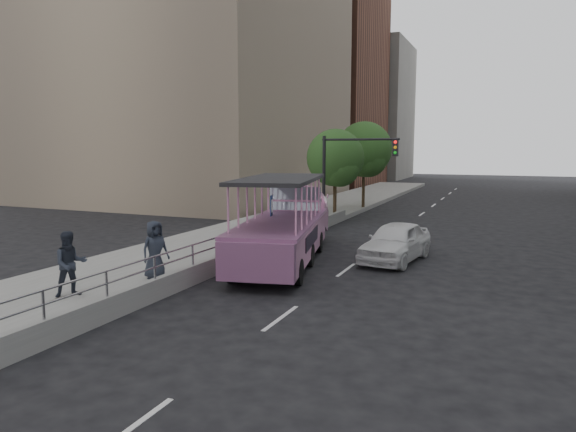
{
  "coord_description": "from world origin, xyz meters",
  "views": [
    {
      "loc": [
        6.45,
        -14.14,
        4.53
      ],
      "look_at": [
        -0.19,
        1.24,
        2.32
      ],
      "focal_mm": 32.0,
      "sensor_mm": 36.0,
      "label": 1
    }
  ],
  "objects_px": {
    "duck_boat": "(287,228)",
    "parking_sign": "(271,218)",
    "traffic_signal": "(345,168)",
    "street_tree_far": "(365,152)",
    "street_tree_near": "(336,160)",
    "car": "(396,242)",
    "pedestrian_far": "(155,250)",
    "pedestrian_mid": "(70,264)"
  },
  "relations": [
    {
      "from": "pedestrian_mid",
      "to": "street_tree_far",
      "type": "xyz_separation_m",
      "value": [
        1.89,
        25.33,
        3.06
      ]
    },
    {
      "from": "parking_sign",
      "to": "car",
      "type": "bearing_deg",
      "value": 15.45
    },
    {
      "from": "car",
      "to": "street_tree_far",
      "type": "bearing_deg",
      "value": 117.17
    },
    {
      "from": "pedestrian_mid",
      "to": "parking_sign",
      "type": "xyz_separation_m",
      "value": [
        2.45,
        8.36,
        0.4
      ]
    },
    {
      "from": "car",
      "to": "pedestrian_mid",
      "type": "xyz_separation_m",
      "value": [
        -7.35,
        -9.72,
        0.46
      ]
    },
    {
      "from": "traffic_signal",
      "to": "street_tree_near",
      "type": "xyz_separation_m",
      "value": [
        -1.6,
        3.43,
        0.32
      ]
    },
    {
      "from": "duck_boat",
      "to": "street_tree_near",
      "type": "distance_m",
      "value": 11.44
    },
    {
      "from": "car",
      "to": "traffic_signal",
      "type": "height_order",
      "value": "traffic_signal"
    },
    {
      "from": "car",
      "to": "street_tree_near",
      "type": "height_order",
      "value": "street_tree_near"
    },
    {
      "from": "car",
      "to": "pedestrian_mid",
      "type": "bearing_deg",
      "value": -119.24
    },
    {
      "from": "car",
      "to": "street_tree_far",
      "type": "xyz_separation_m",
      "value": [
        -5.47,
        15.61,
        3.52
      ]
    },
    {
      "from": "parking_sign",
      "to": "street_tree_near",
      "type": "bearing_deg",
      "value": 93.97
    },
    {
      "from": "street_tree_near",
      "to": "traffic_signal",
      "type": "bearing_deg",
      "value": -65.02
    },
    {
      "from": "duck_boat",
      "to": "car",
      "type": "height_order",
      "value": "duck_boat"
    },
    {
      "from": "pedestrian_mid",
      "to": "street_tree_near",
      "type": "distance_m",
      "value": 19.58
    },
    {
      "from": "duck_boat",
      "to": "street_tree_far",
      "type": "relative_size",
      "value": 1.65
    },
    {
      "from": "car",
      "to": "pedestrian_far",
      "type": "distance_m",
      "value": 9.58
    },
    {
      "from": "duck_boat",
      "to": "street_tree_near",
      "type": "xyz_separation_m",
      "value": [
        -1.48,
        11.06,
        2.54
      ]
    },
    {
      "from": "pedestrian_mid",
      "to": "street_tree_far",
      "type": "height_order",
      "value": "street_tree_far"
    },
    {
      "from": "parking_sign",
      "to": "traffic_signal",
      "type": "bearing_deg",
      "value": 83.68
    },
    {
      "from": "pedestrian_far",
      "to": "parking_sign",
      "type": "bearing_deg",
      "value": 6.3
    },
    {
      "from": "street_tree_near",
      "to": "street_tree_far",
      "type": "height_order",
      "value": "street_tree_far"
    },
    {
      "from": "traffic_signal",
      "to": "street_tree_far",
      "type": "bearing_deg",
      "value": 98.43
    },
    {
      "from": "pedestrian_mid",
      "to": "car",
      "type": "bearing_deg",
      "value": -3.71
    },
    {
      "from": "traffic_signal",
      "to": "car",
      "type": "bearing_deg",
      "value": -56.66
    },
    {
      "from": "street_tree_far",
      "to": "parking_sign",
      "type": "bearing_deg",
      "value": -88.11
    },
    {
      "from": "duck_boat",
      "to": "street_tree_near",
      "type": "relative_size",
      "value": 1.86
    },
    {
      "from": "pedestrian_mid",
      "to": "traffic_signal",
      "type": "height_order",
      "value": "traffic_signal"
    },
    {
      "from": "car",
      "to": "pedestrian_mid",
      "type": "relative_size",
      "value": 2.45
    },
    {
      "from": "car",
      "to": "pedestrian_far",
      "type": "height_order",
      "value": "pedestrian_far"
    },
    {
      "from": "parking_sign",
      "to": "duck_boat",
      "type": "bearing_deg",
      "value": -6.98
    },
    {
      "from": "pedestrian_far",
      "to": "street_tree_near",
      "type": "height_order",
      "value": "street_tree_near"
    },
    {
      "from": "street_tree_near",
      "to": "car",
      "type": "bearing_deg",
      "value": -59.49
    },
    {
      "from": "car",
      "to": "pedestrian_mid",
      "type": "height_order",
      "value": "pedestrian_mid"
    },
    {
      "from": "car",
      "to": "street_tree_near",
      "type": "bearing_deg",
      "value": 128.39
    },
    {
      "from": "pedestrian_mid",
      "to": "street_tree_far",
      "type": "distance_m",
      "value": 25.59
    },
    {
      "from": "pedestrian_far",
      "to": "street_tree_near",
      "type": "bearing_deg",
      "value": 18.32
    },
    {
      "from": "car",
      "to": "traffic_signal",
      "type": "distance_m",
      "value": 7.88
    },
    {
      "from": "street_tree_near",
      "to": "pedestrian_far",
      "type": "bearing_deg",
      "value": -92.5
    },
    {
      "from": "traffic_signal",
      "to": "street_tree_far",
      "type": "distance_m",
      "value": 9.57
    },
    {
      "from": "pedestrian_far",
      "to": "street_tree_far",
      "type": "distance_m",
      "value": 22.95
    },
    {
      "from": "duck_boat",
      "to": "parking_sign",
      "type": "xyz_separation_m",
      "value": [
        -0.72,
        0.09,
        0.37
      ]
    }
  ]
}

